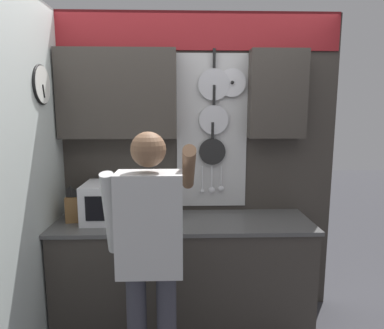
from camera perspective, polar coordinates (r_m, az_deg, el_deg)
The scene contains 8 objects.
ground_plane at distance 3.12m, azimuth -1.35°, elevation -24.98°, with size 14.00×14.00×0.00m, color #38383D.
base_cabinet_counter at distance 2.89m, azimuth -1.38°, elevation -17.77°, with size 2.00×0.60×0.89m.
back_wall_unit at distance 2.85m, azimuth -2.08°, elevation 4.57°, with size 2.57×0.20×2.52m.
side_wall at distance 2.44m, azimuth -26.18°, elevation -3.16°, with size 0.07×1.60×2.52m.
microwave at distance 2.75m, azimuth -12.65°, elevation -6.07°, with size 0.48×0.37×0.30m.
knife_block at distance 2.84m, azimuth -19.08°, elevation -6.83°, with size 0.13×0.16×0.28m.
utensil_crock at distance 2.73m, azimuth -3.42°, elevation -7.66°, with size 0.13×0.13×0.32m.
person at distance 2.07m, azimuth -6.95°, elevation -13.06°, with size 0.54×0.58×1.63m.
Camera 1 is at (-0.02, -2.58, 1.75)m, focal length 32.00 mm.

